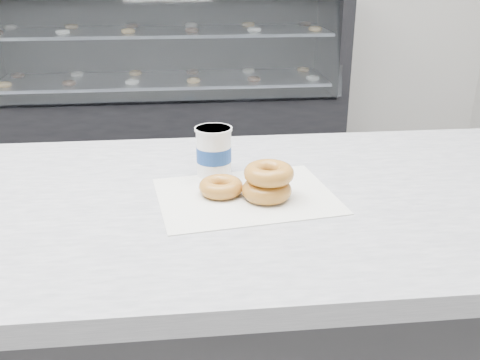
% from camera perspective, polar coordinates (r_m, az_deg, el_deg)
% --- Properties ---
extents(ground, '(5.00, 5.00, 0.00)m').
position_cam_1_polar(ground, '(2.06, -8.71, -18.26)').
color(ground, gray).
rests_on(ground, ground).
extents(display_case, '(2.40, 0.74, 1.25)m').
position_cam_1_polar(display_case, '(3.78, -8.05, 9.24)').
color(display_case, black).
rests_on(display_case, ground).
extents(wax_paper, '(0.37, 0.30, 0.00)m').
position_cam_1_polar(wax_paper, '(1.05, 0.63, -1.69)').
color(wax_paper, silver).
rests_on(wax_paper, counter).
extents(donut_single, '(0.09, 0.09, 0.03)m').
position_cam_1_polar(donut_single, '(1.05, -2.04, -0.72)').
color(donut_single, '#BC8633').
rests_on(donut_single, wax_paper).
extents(donut_stack, '(0.14, 0.14, 0.07)m').
position_cam_1_polar(donut_stack, '(1.03, 2.99, -0.18)').
color(donut_stack, '#BC8633').
rests_on(donut_stack, wax_paper).
extents(coffee_cup, '(0.09, 0.09, 0.11)m').
position_cam_1_polar(coffee_cup, '(1.14, -2.81, 3.08)').
color(coffee_cup, white).
rests_on(coffee_cup, counter).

